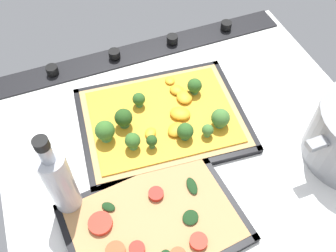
{
  "coord_description": "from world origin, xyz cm",
  "views": [
    {
      "loc": [
        19.98,
        36.96,
        63.11
      ],
      "look_at": [
        4.73,
        -2.34,
        6.82
      ],
      "focal_mm": 39.5,
      "sensor_mm": 36.0,
      "label": 1
    }
  ],
  "objects_px": {
    "baking_tray_back": "(154,224)",
    "veggie_pizza_back": "(153,223)",
    "broccoli_pizza": "(163,118)",
    "oil_bottle": "(60,182)",
    "baking_tray_front": "(163,120)"
  },
  "relations": [
    {
      "from": "broccoli_pizza",
      "to": "oil_bottle",
      "type": "distance_m",
      "value": 0.26
    },
    {
      "from": "baking_tray_front",
      "to": "veggie_pizza_back",
      "type": "height_order",
      "value": "veggie_pizza_back"
    },
    {
      "from": "broccoli_pizza",
      "to": "baking_tray_front",
      "type": "bearing_deg",
      "value": -111.09
    },
    {
      "from": "broccoli_pizza",
      "to": "veggie_pizza_back",
      "type": "relative_size",
      "value": 1.17
    },
    {
      "from": "baking_tray_front",
      "to": "broccoli_pizza",
      "type": "relative_size",
      "value": 1.08
    },
    {
      "from": "veggie_pizza_back",
      "to": "broccoli_pizza",
      "type": "bearing_deg",
      "value": -114.99
    },
    {
      "from": "baking_tray_back",
      "to": "oil_bottle",
      "type": "height_order",
      "value": "oil_bottle"
    },
    {
      "from": "baking_tray_back",
      "to": "veggie_pizza_back",
      "type": "height_order",
      "value": "veggie_pizza_back"
    },
    {
      "from": "broccoli_pizza",
      "to": "baking_tray_back",
      "type": "xyz_separation_m",
      "value": [
        0.09,
        0.21,
        -0.02
      ]
    },
    {
      "from": "broccoli_pizza",
      "to": "baking_tray_back",
      "type": "bearing_deg",
      "value": 65.42
    },
    {
      "from": "baking_tray_back",
      "to": "oil_bottle",
      "type": "xyz_separation_m",
      "value": [
        0.13,
        -0.09,
        0.08
      ]
    },
    {
      "from": "baking_tray_front",
      "to": "veggie_pizza_back",
      "type": "distance_m",
      "value": 0.23
    },
    {
      "from": "baking_tray_back",
      "to": "veggie_pizza_back",
      "type": "relative_size",
      "value": 1.09
    },
    {
      "from": "veggie_pizza_back",
      "to": "baking_tray_front",
      "type": "bearing_deg",
      "value": -114.89
    },
    {
      "from": "baking_tray_front",
      "to": "broccoli_pizza",
      "type": "height_order",
      "value": "broccoli_pizza"
    }
  ]
}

